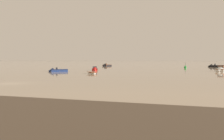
# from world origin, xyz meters

# --- Properties ---
(ground_plane) EXTENTS (800.00, 800.00, 0.00)m
(ground_plane) POSITION_xyz_m (0.00, 0.00, 0.00)
(ground_plane) COLOR tan
(rowboat_moored_1) EXTENTS (3.75, 3.88, 0.64)m
(rowboat_moored_1) POSITION_xyz_m (2.21, 26.83, 0.17)
(rowboat_moored_1) COLOR white
(rowboat_moored_1) RESTS_ON ground
(motorboat_moored_1) EXTENTS (3.37, 6.21, 2.03)m
(motorboat_moored_1) POSITION_xyz_m (-14.58, 85.82, 0.28)
(motorboat_moored_1) COLOR black
(motorboat_moored_1) RESTS_ON ground
(motorboat_moored_3) EXTENTS (5.49, 4.89, 1.88)m
(motorboat_moored_3) POSITION_xyz_m (-11.31, 33.09, 0.26)
(motorboat_moored_3) COLOR navy
(motorboat_moored_3) RESTS_ON ground
(motorboat_moored_4) EXTENTS (4.63, 6.91, 2.49)m
(motorboat_moored_4) POSITION_xyz_m (33.84, 49.46, 0.38)
(motorboat_moored_4) COLOR white
(motorboat_moored_4) RESTS_ON ground
(motorboat_moored_5) EXTENTS (6.93, 2.87, 2.31)m
(motorboat_moored_5) POSITION_xyz_m (34.43, 89.19, 0.32)
(motorboat_moored_5) COLOR black
(motorboat_moored_5) RESTS_ON ground
(motorboat_moored_7) EXTENTS (3.38, 5.15, 1.85)m
(motorboat_moored_7) POSITION_xyz_m (-3.77, 43.87, 0.28)
(motorboat_moored_7) COLOR red
(motorboat_moored_7) RESTS_ON ground
(channel_buoy) EXTENTS (0.90, 0.90, 2.30)m
(channel_buoy) POSITION_xyz_m (22.73, 72.79, 0.46)
(channel_buoy) COLOR #198C2D
(channel_buoy) RESTS_ON ground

